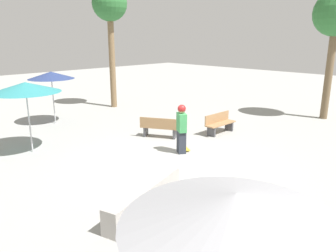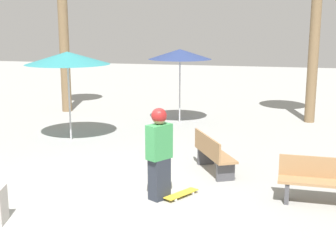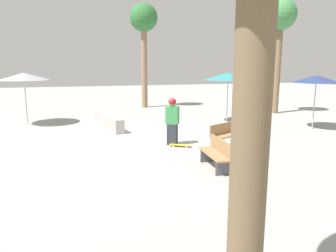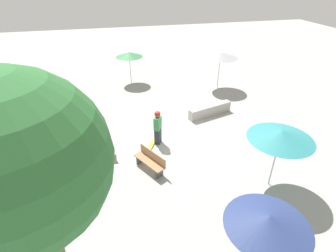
{
  "view_description": "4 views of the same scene",
  "coord_description": "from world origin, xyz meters",
  "px_view_note": "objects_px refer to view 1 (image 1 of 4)",
  "views": [
    {
      "loc": [
        -7.07,
        7.16,
        4.02
      ],
      "look_at": [
        0.57,
        -0.48,
        1.05
      ],
      "focal_mm": 35.0,
      "sensor_mm": 36.0,
      "label": 1
    },
    {
      "loc": [
        -7.68,
        -3.22,
        3.23
      ],
      "look_at": [
        0.66,
        -1.07,
        1.36
      ],
      "focal_mm": 50.0,
      "sensor_mm": 36.0,
      "label": 2
    },
    {
      "loc": [
        -2.71,
        -12.44,
        3.05
      ],
      "look_at": [
        0.13,
        -1.34,
        0.79
      ],
      "focal_mm": 35.0,
      "sensor_mm": 36.0,
      "label": 3
    },
    {
      "loc": [
        10.9,
        -3.01,
        7.4
      ],
      "look_at": [
        0.78,
        -0.56,
        1.13
      ],
      "focal_mm": 28.0,
      "sensor_mm": 36.0,
      "label": 4
    }
  ],
  "objects_px": {
    "shade_umbrella_teal": "(25,87)",
    "skateboard": "(184,147)",
    "concrete_ledge": "(145,197)",
    "bench_near": "(220,123)",
    "shade_umbrella_grey": "(235,210)",
    "palm_tree_right": "(336,17)",
    "bench_far": "(160,127)",
    "shade_umbrella_navy": "(51,75)",
    "palm_tree_center_right": "(110,8)",
    "skater_main": "(182,127)"
  },
  "relations": [
    {
      "from": "shade_umbrella_teal",
      "to": "skateboard",
      "type": "bearing_deg",
      "value": -131.93
    },
    {
      "from": "concrete_ledge",
      "to": "bench_near",
      "type": "xyz_separation_m",
      "value": [
        2.6,
        -6.49,
        0.12
      ]
    },
    {
      "from": "shade_umbrella_teal",
      "to": "shade_umbrella_grey",
      "type": "bearing_deg",
      "value": 169.01
    },
    {
      "from": "palm_tree_right",
      "to": "concrete_ledge",
      "type": "bearing_deg",
      "value": 92.01
    },
    {
      "from": "skateboard",
      "to": "bench_far",
      "type": "distance_m",
      "value": 1.74
    },
    {
      "from": "bench_near",
      "to": "palm_tree_right",
      "type": "bearing_deg",
      "value": 160.52
    },
    {
      "from": "shade_umbrella_navy",
      "to": "palm_tree_center_right",
      "type": "xyz_separation_m",
      "value": [
        1.14,
        -4.26,
        3.23
      ]
    },
    {
      "from": "shade_umbrella_navy",
      "to": "palm_tree_right",
      "type": "bearing_deg",
      "value": -130.82
    },
    {
      "from": "skateboard",
      "to": "palm_tree_right",
      "type": "relative_size",
      "value": 0.13
    },
    {
      "from": "concrete_ledge",
      "to": "bench_far",
      "type": "height_order",
      "value": "bench_far"
    },
    {
      "from": "bench_far",
      "to": "shade_umbrella_teal",
      "type": "bearing_deg",
      "value": -143.6
    },
    {
      "from": "skateboard",
      "to": "palm_tree_right",
      "type": "height_order",
      "value": "palm_tree_right"
    },
    {
      "from": "bench_near",
      "to": "shade_umbrella_navy",
      "type": "distance_m",
      "value": 7.98
    },
    {
      "from": "skateboard",
      "to": "bench_far",
      "type": "xyz_separation_m",
      "value": [
        1.67,
        -0.34,
        0.37
      ]
    },
    {
      "from": "bench_near",
      "to": "palm_tree_right",
      "type": "relative_size",
      "value": 0.26
    },
    {
      "from": "skateboard",
      "to": "bench_near",
      "type": "relative_size",
      "value": 0.5
    },
    {
      "from": "palm_tree_center_right",
      "to": "palm_tree_right",
      "type": "bearing_deg",
      "value": -149.44
    },
    {
      "from": "shade_umbrella_navy",
      "to": "palm_tree_center_right",
      "type": "distance_m",
      "value": 5.46
    },
    {
      "from": "shade_umbrella_grey",
      "to": "palm_tree_center_right",
      "type": "bearing_deg",
      "value": -31.49
    },
    {
      "from": "bench_far",
      "to": "palm_tree_center_right",
      "type": "bearing_deg",
      "value": 130.79
    },
    {
      "from": "concrete_ledge",
      "to": "shade_umbrella_teal",
      "type": "distance_m",
      "value": 6.29
    },
    {
      "from": "skater_main",
      "to": "palm_tree_right",
      "type": "relative_size",
      "value": 0.29
    },
    {
      "from": "concrete_ledge",
      "to": "palm_tree_center_right",
      "type": "distance_m",
      "value": 13.25
    },
    {
      "from": "shade_umbrella_navy",
      "to": "shade_umbrella_grey",
      "type": "bearing_deg",
      "value": 161.35
    },
    {
      "from": "skater_main",
      "to": "shade_umbrella_grey",
      "type": "xyz_separation_m",
      "value": [
        -5.88,
        5.6,
        1.41
      ]
    },
    {
      "from": "skateboard",
      "to": "shade_umbrella_grey",
      "type": "distance_m",
      "value": 8.83
    },
    {
      "from": "concrete_ledge",
      "to": "bench_near",
      "type": "height_order",
      "value": "bench_near"
    },
    {
      "from": "concrete_ledge",
      "to": "palm_tree_right",
      "type": "relative_size",
      "value": 0.45
    },
    {
      "from": "skateboard",
      "to": "bench_far",
      "type": "height_order",
      "value": "bench_far"
    },
    {
      "from": "skater_main",
      "to": "palm_tree_center_right",
      "type": "relative_size",
      "value": 0.26
    },
    {
      "from": "skater_main",
      "to": "bench_far",
      "type": "relative_size",
      "value": 1.09
    },
    {
      "from": "bench_far",
      "to": "palm_tree_right",
      "type": "height_order",
      "value": "palm_tree_right"
    },
    {
      "from": "bench_far",
      "to": "shade_umbrella_teal",
      "type": "distance_m",
      "value": 5.22
    },
    {
      "from": "skater_main",
      "to": "bench_far",
      "type": "distance_m",
      "value": 2.07
    },
    {
      "from": "concrete_ledge",
      "to": "shade_umbrella_navy",
      "type": "relative_size",
      "value": 1.13
    },
    {
      "from": "bench_near",
      "to": "palm_tree_center_right",
      "type": "xyz_separation_m",
      "value": [
        7.67,
        -0.05,
        5.09
      ]
    },
    {
      "from": "bench_near",
      "to": "shade_umbrella_navy",
      "type": "relative_size",
      "value": 0.65
    },
    {
      "from": "skater_main",
      "to": "palm_tree_right",
      "type": "distance_m",
      "value": 9.82
    },
    {
      "from": "skater_main",
      "to": "concrete_ledge",
      "type": "xyz_separation_m",
      "value": [
        -2.08,
        3.53,
        -0.64
      ]
    },
    {
      "from": "skateboard",
      "to": "shade_umbrella_teal",
      "type": "distance_m",
      "value": 5.95
    },
    {
      "from": "concrete_ledge",
      "to": "skater_main",
      "type": "bearing_deg",
      "value": -59.47
    },
    {
      "from": "bench_near",
      "to": "shade_umbrella_grey",
      "type": "relative_size",
      "value": 0.63
    },
    {
      "from": "skater_main",
      "to": "palm_tree_center_right",
      "type": "xyz_separation_m",
      "value": [
        8.19,
        -3.02,
        4.57
      ]
    },
    {
      "from": "skater_main",
      "to": "palm_tree_right",
      "type": "bearing_deg",
      "value": -69.24
    },
    {
      "from": "shade_umbrella_navy",
      "to": "skater_main",
      "type": "bearing_deg",
      "value": -170.0
    },
    {
      "from": "concrete_ledge",
      "to": "shade_umbrella_navy",
      "type": "height_order",
      "value": "shade_umbrella_navy"
    },
    {
      "from": "shade_umbrella_teal",
      "to": "palm_tree_center_right",
      "type": "bearing_deg",
      "value": -57.29
    },
    {
      "from": "shade_umbrella_grey",
      "to": "palm_tree_right",
      "type": "xyz_separation_m",
      "value": [
        4.23,
        -14.43,
        2.56
      ]
    },
    {
      "from": "shade_umbrella_navy",
      "to": "shade_umbrella_teal",
      "type": "relative_size",
      "value": 0.98
    },
    {
      "from": "concrete_ledge",
      "to": "shade_umbrella_navy",
      "type": "bearing_deg",
      "value": -14.06
    }
  ]
}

